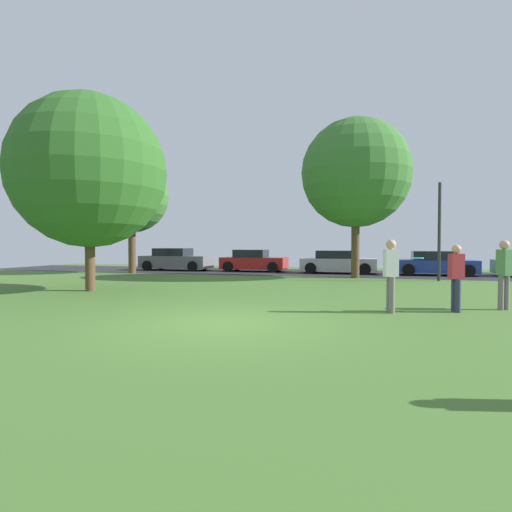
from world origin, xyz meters
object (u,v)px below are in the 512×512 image
object	(u,v)px
person_catcher	(456,275)
person_walking	(504,271)
maple_tree_near	(132,196)
street_lamp_post	(439,232)
person_thrower	(391,272)
oak_tree_left	(89,171)
frisbee_disc	(418,258)
oak_tree_center	(356,173)
parked_car_blue	(435,264)
parked_car_silver	(338,263)
parked_car_grey	(176,260)
parked_car_red	(253,261)

from	to	relation	value
person_catcher	person_walking	xyz separation A→B (m)	(1.24, 0.71, 0.07)
maple_tree_near	street_lamp_post	size ratio (longest dim) A/B	1.47
maple_tree_near	person_thrower	distance (m)	17.82
oak_tree_left	frisbee_disc	size ratio (longest dim) A/B	22.82
person_walking	frisbee_disc	world-z (taller)	person_walking
person_catcher	street_lamp_post	distance (m)	9.41
oak_tree_center	parked_car_blue	xyz separation A→B (m)	(4.09, 3.12, -4.60)
person_catcher	person_walking	size ratio (longest dim) A/B	0.94
parked_car_blue	street_lamp_post	xyz separation A→B (m)	(-0.33, -3.78, 1.64)
oak_tree_left	person_catcher	distance (m)	12.30
frisbee_disc	parked_car_silver	size ratio (longest dim) A/B	0.07
person_walking	parked_car_grey	size ratio (longest dim) A/B	0.39
parked_car_blue	parked_car_grey	bearing A→B (deg)	-179.99
parked_car_grey	parked_car_red	world-z (taller)	parked_car_grey
person_catcher	street_lamp_post	world-z (taller)	street_lamp_post
person_thrower	person_catcher	xyz separation A→B (m)	(1.55, 0.54, -0.08)
person_walking	maple_tree_near	bearing A→B (deg)	34.33
parked_car_silver	street_lamp_post	distance (m)	6.42
street_lamp_post	person_walking	bearing A→B (deg)	-88.00
maple_tree_near	frisbee_disc	world-z (taller)	maple_tree_near
oak_tree_left	street_lamp_post	distance (m)	15.05
parked_car_blue	street_lamp_post	distance (m)	4.14
maple_tree_near	parked_car_red	distance (m)	8.22
oak_tree_left	maple_tree_near	distance (m)	9.31
parked_car_silver	person_thrower	bearing A→B (deg)	-80.08
parked_car_grey	parked_car_silver	size ratio (longest dim) A/B	1.06
person_catcher	frisbee_disc	bearing A→B (deg)	-0.00
parked_car_silver	street_lamp_post	world-z (taller)	street_lamp_post
parked_car_red	street_lamp_post	xyz separation A→B (m)	(10.08, -4.09, 1.62)
person_thrower	parked_car_silver	distance (m)	13.86
parked_car_blue	street_lamp_post	world-z (taller)	street_lamp_post
person_walking	street_lamp_post	world-z (taller)	street_lamp_post
frisbee_disc	parked_car_silver	distance (m)	13.78
person_walking	parked_car_silver	distance (m)	13.44
maple_tree_near	frisbee_disc	bearing A→B (deg)	-35.00
person_walking	parked_car_blue	bearing A→B (deg)	-27.04
oak_tree_left	maple_tree_near	size ratio (longest dim) A/B	1.06
parked_car_red	parked_car_blue	size ratio (longest dim) A/B	0.98
person_walking	parked_car_grey	xyz separation A→B (m)	(-15.59, 12.34, -0.33)
person_catcher	parked_car_silver	world-z (taller)	person_catcher
parked_car_silver	parked_car_blue	distance (m)	5.20
frisbee_disc	street_lamp_post	distance (m)	9.81
oak_tree_center	parked_car_silver	bearing A→B (deg)	109.38
person_catcher	frisbee_disc	distance (m)	1.05
oak_tree_center	person_walking	xyz separation A→B (m)	(4.06, -9.22, -4.22)
oak_tree_center	parked_car_grey	distance (m)	12.78
maple_tree_near	parked_car_silver	bearing A→B (deg)	15.34
oak_tree_left	parked_car_red	distance (m)	12.75
person_thrower	frisbee_disc	world-z (taller)	person_thrower
parked_car_red	parked_car_silver	size ratio (longest dim) A/B	0.94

